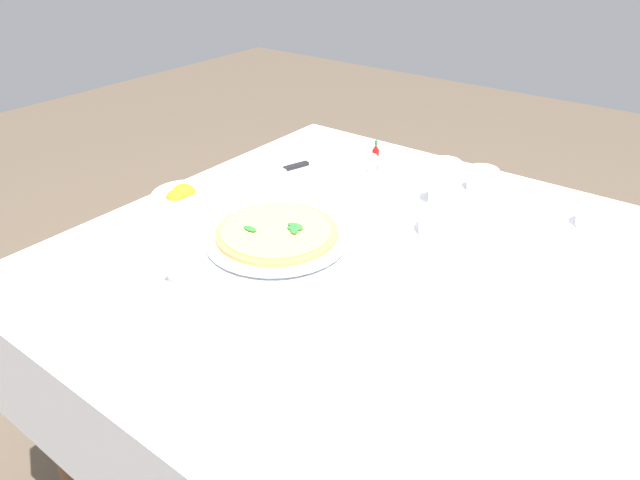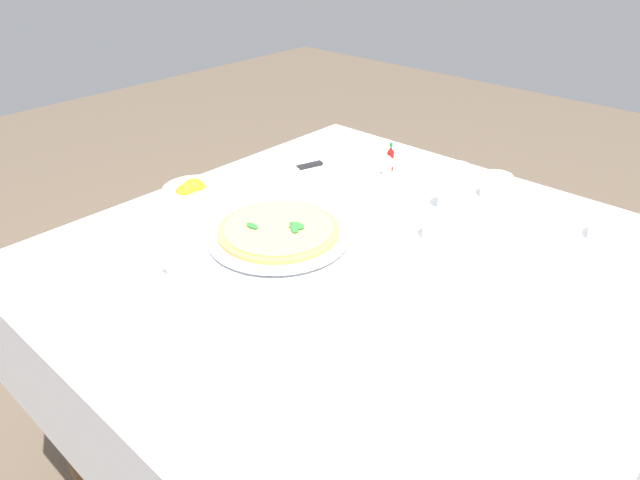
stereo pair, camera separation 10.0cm
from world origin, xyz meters
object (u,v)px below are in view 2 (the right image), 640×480
coffee_cup_near_left (440,229)px  coffee_cup_near_right (153,254)px  coffee_cup_center_back (608,231)px  hot_sauce_bottle (390,159)px  water_glass_far_left (454,190)px  pizza (279,230)px  coffee_cup_back_corner (496,188)px  pepper_shaker (393,159)px  pizza_plate (279,235)px  napkin_folded (295,174)px  salt_shaker (387,166)px  citrus_bowl (193,194)px  dinner_knife (294,169)px

coffee_cup_near_left → coffee_cup_near_right: size_ratio=0.99×
coffee_cup_center_back → hot_sauce_bottle: (0.01, -0.59, 0.01)m
water_glass_far_left → hot_sauce_bottle: bearing=-109.1°
pizza → coffee_cup_back_corner: bearing=153.6°
coffee_cup_center_back → water_glass_far_left: bearing=-74.6°
coffee_cup_near_left → pepper_shaker: (-0.27, -0.32, -0.00)m
pizza_plate → napkin_folded: napkin_folded is taller
coffee_cup_back_corner → hot_sauce_bottle: (0.04, -0.30, 0.01)m
coffee_cup_back_corner → salt_shaker: (0.07, -0.29, -0.00)m
pizza → coffee_cup_back_corner: (-0.52, 0.26, 0.00)m
pizza_plate → coffee_cup_near_right: (0.25, -0.11, 0.02)m
pizza_plate → salt_shaker: bearing=-175.5°
coffee_cup_center_back → salt_shaker: size_ratio=2.31×
coffee_cup_near_left → napkin_folded: 0.48m
coffee_cup_center_back → coffee_cup_near_right: size_ratio=0.98×
coffee_cup_near_right → citrus_bowl: coffee_cup_near_right is taller
water_glass_far_left → citrus_bowl: size_ratio=0.76×
coffee_cup_near_left → citrus_bowl: bearing=-65.1°
pizza → coffee_cup_near_left: bearing=131.4°
dinner_knife → salt_shaker: salt_shaker is taller
pizza → citrus_bowl: bearing=-86.0°
water_glass_far_left → napkin_folded: bearing=-73.5°
coffee_cup_center_back → napkin_folded: size_ratio=0.53×
pizza → coffee_cup_near_right: 0.27m
hot_sauce_bottle → pepper_shaker: hot_sauce_bottle is taller
napkin_folded → dinner_knife: dinner_knife is taller
citrus_bowl → coffee_cup_near_left: bearing=114.9°
citrus_bowl → hot_sauce_bottle: 0.55m
dinner_knife → coffee_cup_center_back: bearing=124.0°
coffee_cup_center_back → hot_sauce_bottle: bearing=-89.5°
pizza_plate → napkin_folded: 0.34m
citrus_bowl → salt_shaker: bearing=152.1°
napkin_folded → citrus_bowl: citrus_bowl is taller
water_glass_far_left → salt_shaker: (-0.06, -0.24, -0.03)m
pizza_plate → hot_sauce_bottle: 0.48m
dinner_knife → salt_shaker: 0.26m
pizza_plate → napkin_folded: (-0.27, -0.21, -0.00)m
dinner_knife → napkin_folded: bearing=-180.0°
coffee_cup_near_right → water_glass_far_left: size_ratio=1.15×
coffee_cup_near_left → pepper_shaker: 0.42m
salt_shaker → hot_sauce_bottle: bearing=-160.3°
napkin_folded → pepper_shaker: (-0.24, 0.16, 0.02)m
napkin_folded → coffee_cup_center_back: bearing=121.6°
pizza_plate → dinner_knife: (-0.26, -0.21, 0.01)m
pizza → dinner_knife: size_ratio=1.42×
pizza_plate → coffee_cup_back_corner: size_ratio=2.45×
pizza_plate → pepper_shaker: (-0.51, -0.06, 0.01)m
coffee_cup_near_left → hot_sauce_bottle: 0.40m
salt_shaker → pepper_shaker: size_ratio=1.00×
water_glass_far_left → coffee_cup_back_corner: bearing=158.9°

